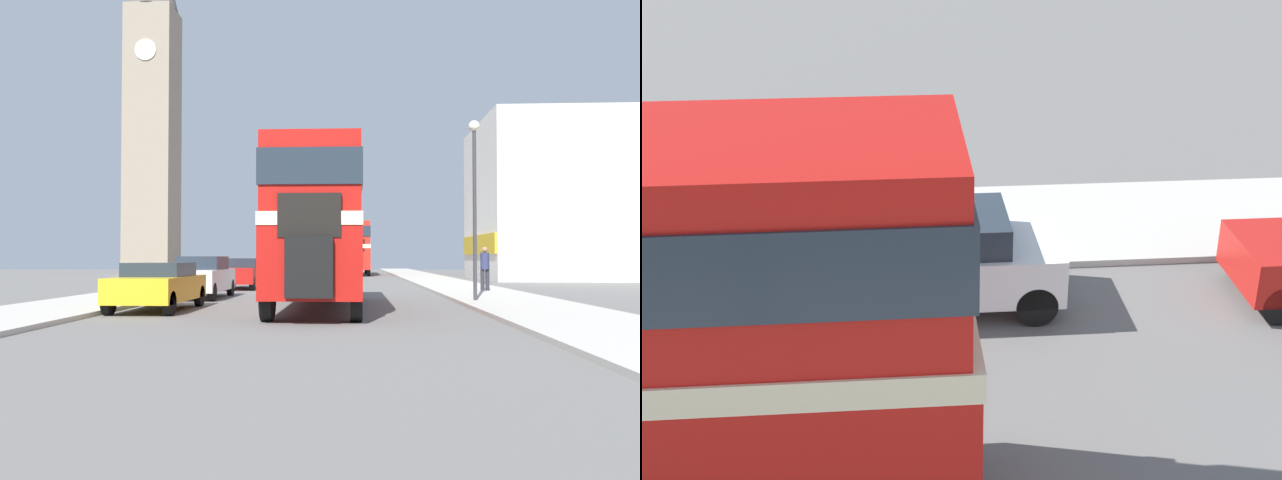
{
  "view_description": "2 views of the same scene",
  "coord_description": "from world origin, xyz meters",
  "views": [
    {
      "loc": [
        1.57,
        -18.0,
        1.5
      ],
      "look_at": [
        0.62,
        0.4,
        2.02
      ],
      "focal_mm": 35.0,
      "sensor_mm": 36.0,
      "label": 1
    },
    {
      "loc": [
        8.3,
        4.34,
        6.95
      ],
      "look_at": [
        0.0,
        5.02,
        2.99
      ],
      "focal_mm": 50.0,
      "sensor_mm": 36.0,
      "label": 2
    }
  ],
  "objects": [
    {
      "name": "pedestrian_walking",
      "position": [
        7.13,
        8.44,
        1.15
      ],
      "size": [
        0.37,
        0.37,
        1.83
      ],
      "color": "#282833",
      "rests_on": "sidewalk_right"
    },
    {
      "name": "double_decker_bus",
      "position": [
        0.62,
        0.38,
        2.61
      ],
      "size": [
        2.39,
        9.56,
        4.39
      ],
      "color": "#B2140F",
      "rests_on": "ground_plane"
    },
    {
      "name": "sidewalk_right",
      "position": [
        6.75,
        0.0,
        0.06
      ],
      "size": [
        3.5,
        120.0,
        0.12
      ],
      "color": "#B7B2A8",
      "rests_on": "ground_plane"
    },
    {
      "name": "bus_distant",
      "position": [
        1.84,
        35.96,
        2.63
      ],
      "size": [
        2.39,
        10.35,
        4.42
      ],
      "color": "red",
      "rests_on": "ground_plane"
    },
    {
      "name": "street_lamp",
      "position": [
        5.56,
        2.47,
        3.96
      ],
      "size": [
        0.36,
        0.36,
        5.86
      ],
      "color": "#38383D",
      "rests_on": "sidewalk_right"
    },
    {
      "name": "car_parked_mid",
      "position": [
        -3.98,
        4.83,
        0.79
      ],
      "size": [
        1.71,
        4.13,
        1.54
      ],
      "color": "white",
      "rests_on": "ground_plane"
    },
    {
      "name": "church_tower",
      "position": [
        -17.42,
        40.2,
        17.53
      ],
      "size": [
        4.61,
        4.61,
        34.39
      ],
      "color": "gray",
      "rests_on": "ground_plane"
    },
    {
      "name": "sidewalk_left",
      "position": [
        -6.75,
        0.0,
        0.06
      ],
      "size": [
        3.5,
        120.0,
        0.12
      ],
      "color": "#B7B2A8",
      "rests_on": "ground_plane"
    },
    {
      "name": "car_parked_near",
      "position": [
        -3.95,
        -0.49,
        0.72
      ],
      "size": [
        1.8,
        4.05,
        1.35
      ],
      "color": "gold",
      "rests_on": "ground_plane"
    },
    {
      "name": "ground_plane",
      "position": [
        0.0,
        0.0,
        0.0
      ],
      "size": [
        120.0,
        120.0,
        0.0
      ],
      "primitive_type": "plane",
      "color": "slate"
    },
    {
      "name": "shop_building_block",
      "position": [
        19.46,
        25.93,
        5.44
      ],
      "size": [
        18.22,
        11.21,
        10.89
      ],
      "color": "silver",
      "rests_on": "ground_plane"
    },
    {
      "name": "car_parked_far",
      "position": [
        -3.7,
        11.74,
        0.76
      ],
      "size": [
        1.7,
        4.14,
        1.46
      ],
      "color": "red",
      "rests_on": "ground_plane"
    }
  ]
}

